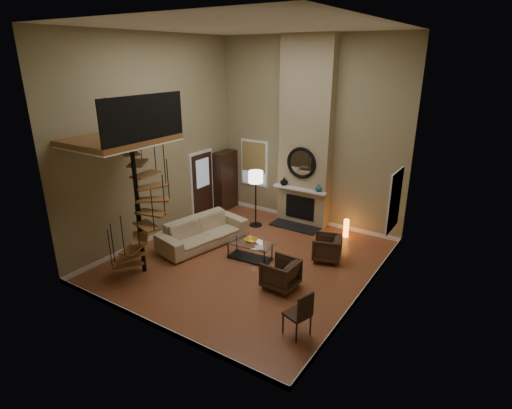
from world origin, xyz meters
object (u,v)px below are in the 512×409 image
Objects in this scene: armchair_near at (330,248)px; coffee_table at (250,249)px; sofa at (203,231)px; side_chair at (301,312)px; accent_lamp at (346,228)px; armchair_far at (283,274)px; floor_lamp at (256,181)px; hutch at (225,181)px.

armchair_near is 0.56× the size of coffee_table.
side_chair is at bearing -105.19° from sofa.
coffee_table is 2.31× the size of accent_lamp.
sofa reaches higher than armchair_far.
sofa is 2.22m from floor_lamp.
sofa is at bearing 179.81° from coffee_table.
hutch reaches higher than coffee_table.
sofa is 3.42× the size of armchair_far.
coffee_table is (-1.75, -1.00, -0.07)m from armchair_near.
armchair_near is 0.40× the size of floor_lamp.
armchair_near reaches higher than coffee_table.
sofa is (1.23, -2.65, -0.55)m from hutch.
coffee_table is 3.27m from side_chair.
hutch is 3.90m from coffee_table.
accent_lamp is (3.10, 2.64, -0.15)m from sofa.
armchair_far is 1.35× the size of accent_lamp.
armchair_near is 1.82m from armchair_far.
accent_lamp is (-0.20, 1.65, -0.10)m from armchair_near.
armchair_far is at bearing -92.97° from sofa.
armchair_near is at bearing -61.21° from sofa.
sofa is 3.07m from armchair_far.
sofa is at bearing -139.62° from accent_lamp.
hutch is 2.97m from sofa.
armchair_far is 3.44m from accent_lamp.
hutch is 1.92m from floor_lamp.
sofa reaches higher than coffee_table.
hutch is at bearing 156.76° from floor_lamp.
armchair_near reaches higher than accent_lamp.
floor_lamp is at bearing -23.24° from hutch.
armchair_far reaches higher than accent_lamp.
hutch is 2.17× the size of side_chair.
coffee_table is (-1.42, 0.79, -0.07)m from armchair_far.
floor_lamp is (-2.49, 2.71, 1.06)m from armchair_far.
armchair_far is 0.79× the size of side_chair.
armchair_far reaches higher than armchair_near.
hutch is at bearing -127.20° from armchair_near.
armchair_far is 1.62m from coffee_table.
side_chair is (1.09, -1.29, 0.17)m from armchair_far.
armchair_far is (-0.33, -1.79, 0.00)m from armchair_near.
coffee_table is at bearing -60.81° from floor_lamp.
side_chair is at bearing -39.74° from coffee_table.
sofa is 4.63× the size of accent_lamp.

